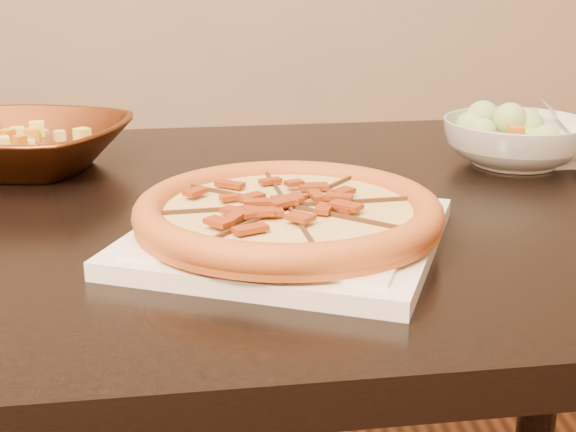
# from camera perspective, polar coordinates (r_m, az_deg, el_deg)

# --- Properties ---
(dining_table) EXTENTS (1.38, 0.94, 0.75)m
(dining_table) POSITION_cam_1_polar(r_m,az_deg,el_deg) (0.98, -5.61, -5.07)
(dining_table) COLOR black
(dining_table) RESTS_ON floor
(plate) EXTENTS (0.37, 0.37, 0.02)m
(plate) POSITION_cam_1_polar(r_m,az_deg,el_deg) (0.80, 0.00, -1.33)
(plate) COLOR white
(plate) RESTS_ON dining_table
(pizza) EXTENTS (0.31, 0.31, 0.03)m
(pizza) POSITION_cam_1_polar(r_m,az_deg,el_deg) (0.79, 0.00, 0.28)
(pizza) COLOR #B86020
(pizza) RESTS_ON plate
(bronze_bowl) EXTENTS (0.33, 0.33, 0.06)m
(bronze_bowl) POSITION_cam_1_polar(r_m,az_deg,el_deg) (1.13, -18.17, 4.75)
(bronze_bowl) COLOR #5B2B12
(bronze_bowl) RESTS_ON dining_table
(mixed_dish) EXTENTS (0.13, 0.13, 0.03)m
(mixed_dish) POSITION_cam_1_polar(r_m,az_deg,el_deg) (1.12, -18.42, 7.06)
(mixed_dish) COLOR #DEC071
(mixed_dish) RESTS_ON bronze_bowl
(salad_bowl) EXTENTS (0.26, 0.26, 0.06)m
(salad_bowl) POSITION_cam_1_polar(r_m,az_deg,el_deg) (1.14, 15.88, 5.08)
(salad_bowl) COLOR silver
(salad_bowl) RESTS_ON dining_table
(salad) EXTENTS (0.09, 0.11, 0.04)m
(salad) POSITION_cam_1_polar(r_m,az_deg,el_deg) (1.13, 16.09, 7.46)
(salad) COLOR #B0CC86
(salad) RESTS_ON salad_bowl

